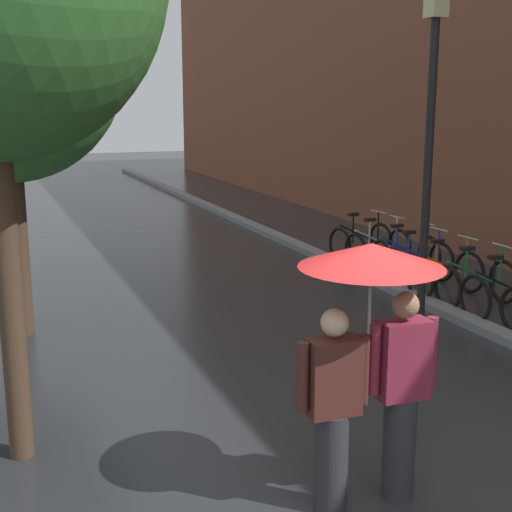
% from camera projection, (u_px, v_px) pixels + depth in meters
% --- Properties ---
extents(ground_plane, '(80.00, 80.00, 0.00)m').
position_uv_depth(ground_plane, '(439.00, 512.00, 5.40)').
color(ground_plane, '#26282B').
extents(kerb_strip, '(0.30, 36.00, 0.12)m').
position_uv_depth(kerb_strip, '(287.00, 241.00, 15.62)').
color(kerb_strip, slate).
rests_on(kerb_strip, ground).
extents(street_tree_1, '(3.00, 3.00, 5.10)m').
position_uv_depth(street_tree_1, '(4.00, 63.00, 8.83)').
color(street_tree_1, '#473323').
rests_on(street_tree_1, ground).
extents(parked_bicycle_1, '(1.09, 0.71, 0.96)m').
position_uv_depth(parked_bicycle_1, '(504.00, 293.00, 10.16)').
color(parked_bicycle_1, black).
rests_on(parked_bicycle_1, ground).
extents(parked_bicycle_2, '(1.11, 0.74, 0.96)m').
position_uv_depth(parked_bicycle_2, '(476.00, 283.00, 10.75)').
color(parked_bicycle_2, black).
rests_on(parked_bicycle_2, ground).
extents(parked_bicycle_3, '(1.13, 0.78, 0.96)m').
position_uv_depth(parked_bicycle_3, '(445.00, 274.00, 11.33)').
color(parked_bicycle_3, black).
rests_on(parked_bicycle_3, ground).
extents(parked_bicycle_4, '(1.11, 0.74, 0.96)m').
position_uv_depth(parked_bicycle_4, '(417.00, 263.00, 12.08)').
color(parked_bicycle_4, black).
rests_on(parked_bicycle_4, ground).
extents(parked_bicycle_5, '(1.09, 0.72, 0.96)m').
position_uv_depth(parked_bicycle_5, '(405.00, 255.00, 12.69)').
color(parked_bicycle_5, black).
rests_on(parked_bicycle_5, ground).
extents(parked_bicycle_6, '(1.14, 0.79, 0.96)m').
position_uv_depth(parked_bicycle_6, '(378.00, 248.00, 13.35)').
color(parked_bicycle_6, black).
rests_on(parked_bicycle_6, ground).
extents(parked_bicycle_7, '(1.17, 0.84, 0.96)m').
position_uv_depth(parked_bicycle_7, '(361.00, 241.00, 13.98)').
color(parked_bicycle_7, black).
rests_on(parked_bicycle_7, ground).
extents(couple_under_umbrella, '(1.18, 1.09, 2.08)m').
position_uv_depth(couple_under_umbrella, '(370.00, 336.00, 5.28)').
color(couple_under_umbrella, '#2D2D33').
rests_on(couple_under_umbrella, ground).
extents(street_lamp_post, '(0.24, 0.24, 4.47)m').
position_uv_depth(street_lamp_post, '(429.00, 139.00, 9.44)').
color(street_lamp_post, black).
rests_on(street_lamp_post, ground).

